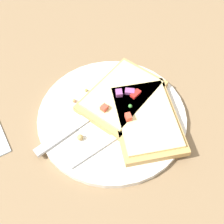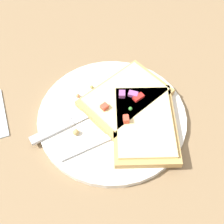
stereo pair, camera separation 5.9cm
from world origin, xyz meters
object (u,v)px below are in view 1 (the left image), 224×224
Objects in this scene: fork at (124,130)px; knife at (77,124)px; pizza_slice_corner at (145,118)px; plate at (112,117)px; pizza_slice_main at (122,95)px.

knife is at bearing 133.30° from fork.
pizza_slice_corner is (0.00, -0.05, 0.01)m from fork.
fork is (-0.04, -0.00, 0.01)m from plate.
pizza_slice_corner is (-0.07, -0.01, 0.00)m from pizza_slice_main.
knife is at bearing -16.33° from pizza_slice_main.
plate is 0.07m from pizza_slice_corner.
fork reaches higher than plate.
plate is at bearing -113.63° from pizza_slice_corner.
fork is 0.05m from pizza_slice_corner.
pizza_slice_main reaches higher than fork.
pizza_slice_main is at bearing -152.77° from pizza_slice_corner.
pizza_slice_corner is at bearing -131.41° from plate.
pizza_slice_corner is (-0.04, -0.05, 0.02)m from plate.
pizza_slice_corner reaches higher than plate.
pizza_slice_main is 0.98× the size of pizza_slice_corner.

